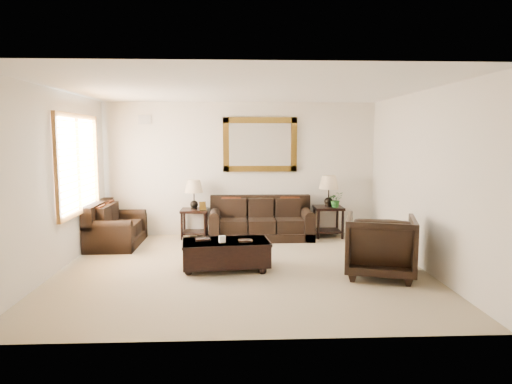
{
  "coord_description": "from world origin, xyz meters",
  "views": [
    {
      "loc": [
        -0.09,
        -6.81,
        1.99
      ],
      "look_at": [
        0.24,
        0.6,
        1.1
      ],
      "focal_mm": 32.0,
      "sensor_mm": 36.0,
      "label": 1
    }
  ],
  "objects_px": {
    "sofa": "(261,223)",
    "loveseat": "(114,229)",
    "end_table_right": "(329,197)",
    "armchair": "(380,243)",
    "end_table_left": "(194,200)",
    "coffee_table": "(226,252)"
  },
  "relations": [
    {
      "from": "end_table_left",
      "to": "coffee_table",
      "type": "relative_size",
      "value": 0.84
    },
    {
      "from": "end_table_left",
      "to": "end_table_right",
      "type": "height_order",
      "value": "end_table_right"
    },
    {
      "from": "sofa",
      "to": "coffee_table",
      "type": "bearing_deg",
      "value": -106.88
    },
    {
      "from": "sofa",
      "to": "loveseat",
      "type": "relative_size",
      "value": 1.41
    },
    {
      "from": "loveseat",
      "to": "end_table_right",
      "type": "distance_m",
      "value": 4.2
    },
    {
      "from": "end_table_left",
      "to": "sofa",
      "type": "bearing_deg",
      "value": -4.17
    },
    {
      "from": "end_table_left",
      "to": "coffee_table",
      "type": "height_order",
      "value": "end_table_left"
    },
    {
      "from": "loveseat",
      "to": "armchair",
      "type": "relative_size",
      "value": 1.46
    },
    {
      "from": "end_table_left",
      "to": "armchair",
      "type": "bearing_deg",
      "value": -42.54
    },
    {
      "from": "end_table_right",
      "to": "armchair",
      "type": "relative_size",
      "value": 1.26
    },
    {
      "from": "loveseat",
      "to": "end_table_right",
      "type": "height_order",
      "value": "end_table_right"
    },
    {
      "from": "end_table_right",
      "to": "coffee_table",
      "type": "xyz_separation_m",
      "value": [
        -2.02,
        -2.24,
        -0.53
      ]
    },
    {
      "from": "sofa",
      "to": "end_table_right",
      "type": "bearing_deg",
      "value": 3.33
    },
    {
      "from": "armchair",
      "to": "end_table_left",
      "type": "bearing_deg",
      "value": -25.95
    },
    {
      "from": "end_table_right",
      "to": "loveseat",
      "type": "bearing_deg",
      "value": -172.38
    },
    {
      "from": "end_table_left",
      "to": "armchair",
      "type": "relative_size",
      "value": 1.18
    },
    {
      "from": "end_table_left",
      "to": "coffee_table",
      "type": "bearing_deg",
      "value": -73.43
    },
    {
      "from": "sofa",
      "to": "loveseat",
      "type": "xyz_separation_m",
      "value": [
        -2.77,
        -0.47,
        -0.0
      ]
    },
    {
      "from": "sofa",
      "to": "armchair",
      "type": "height_order",
      "value": "armchair"
    },
    {
      "from": "end_table_left",
      "to": "end_table_right",
      "type": "bearing_deg",
      "value": -0.36
    },
    {
      "from": "loveseat",
      "to": "end_table_left",
      "type": "bearing_deg",
      "value": -68.45
    },
    {
      "from": "loveseat",
      "to": "armchair",
      "type": "xyz_separation_m",
      "value": [
        4.34,
        -2.09,
        0.19
      ]
    }
  ]
}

